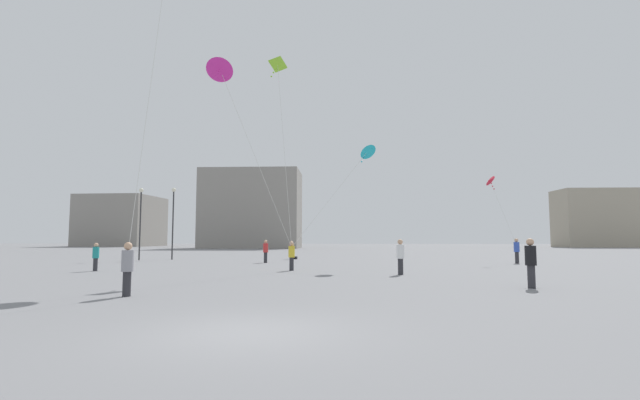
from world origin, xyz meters
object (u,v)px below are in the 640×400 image
object	(u,v)px
kite_cyan_diamond	(367,152)
building_right_hall	(605,218)
kite_crimson_diamond	(490,181)
lamppost_west	(141,213)
person_in_purple	(291,249)
person_in_white	(400,255)
building_centre_hall	(252,209)
building_left_hall	(122,221)
kite_lime_delta	(278,70)
person_in_yellow	(292,255)
person_in_red	(266,250)
person_in_blue	(517,250)
person_in_teal	(96,256)
person_in_black	(531,261)
handbag_beside_flyer	(296,258)
kite_magenta_diamond	(220,70)
lamppost_east	(173,213)
person_in_grey	(127,267)

from	to	relation	value
kite_cyan_diamond	building_right_hall	bearing A→B (deg)	54.87
kite_crimson_diamond	lamppost_west	bearing A→B (deg)	176.12
person_in_purple	person_in_white	world-z (taller)	person_in_white
building_centre_hall	building_left_hall	bearing A→B (deg)	153.98
kite_lime_delta	person_in_yellow	bearing A→B (deg)	37.52
person_in_red	building_left_hall	distance (m)	84.98
kite_cyan_diamond	building_centre_hall	distance (m)	59.98
person_in_blue	kite_lime_delta	xyz separation A→B (m)	(-16.06, -9.56, 10.53)
person_in_white	lamppost_west	bearing A→B (deg)	-102.05
kite_cyan_diamond	lamppost_west	xyz separation A→B (m)	(-19.06, 7.89, -3.36)
kite_lime_delta	building_centre_hall	size ratio (longest dim) A/B	0.58
person_in_teal	building_centre_hall	world-z (taller)	building_centre_hall
person_in_teal	building_right_hall	distance (m)	100.74
person_in_purple	person_in_black	xyz separation A→B (m)	(12.46, -22.09, 0.12)
kite_lime_delta	kite_crimson_diamond	xyz separation A→B (m)	(14.34, 9.60, -5.42)
person_in_red	kite_cyan_diamond	distance (m)	11.11
person_in_blue	handbag_beside_flyer	bearing A→B (deg)	-66.69
person_in_blue	kite_cyan_diamond	bearing A→B (deg)	-21.62
person_in_black	handbag_beside_flyer	world-z (taller)	person_in_black
kite_lime_delta	kite_crimson_diamond	size ratio (longest dim) A/B	2.07
person_in_teal	building_right_hall	bearing A→B (deg)	37.97
person_in_teal	handbag_beside_flyer	bearing A→B (deg)	48.70
person_in_purple	person_in_blue	xyz separation A→B (m)	(17.53, -5.00, 0.12)
person_in_red	kite_magenta_diamond	world-z (taller)	kite_magenta_diamond
kite_lime_delta	person_in_black	bearing A→B (deg)	-34.40
building_right_hall	person_in_white	bearing A→B (deg)	-122.37
person_in_red	lamppost_east	bearing A→B (deg)	29.40
person_in_grey	lamppost_west	xyz separation A→B (m)	(-11.34, 22.70, 3.04)
person_in_grey	handbag_beside_flyer	bearing A→B (deg)	21.83
person_in_red	building_left_hall	bearing A→B (deg)	0.75
person_in_black	handbag_beside_flyer	size ratio (longest dim) A/B	5.70
kite_cyan_diamond	kite_lime_delta	xyz separation A→B (m)	(-5.14, -3.62, 4.20)
person_in_yellow	person_in_purple	bearing A→B (deg)	-25.77
person_in_white	kite_cyan_diamond	distance (m)	8.50
building_right_hall	person_in_blue	bearing A→B (deg)	-121.01
person_in_blue	person_in_grey	bearing A→B (deg)	-2.09
person_in_black	building_centre_hall	size ratio (longest dim) A/B	0.10
person_in_black	handbag_beside_flyer	distance (m)	25.30
person_in_black	building_centre_hall	world-z (taller)	building_centre_hall
person_in_red	person_in_white	distance (m)	13.87
kite_magenta_diamond	lamppost_west	distance (m)	21.21
kite_crimson_diamond	person_in_white	bearing A→B (deg)	-123.78
lamppost_west	kite_magenta_diamond	bearing A→B (deg)	-53.50
person_in_grey	person_in_blue	xyz separation A→B (m)	(18.64, 20.75, 0.07)
person_in_purple	person_in_black	bearing A→B (deg)	70.35
person_in_grey	kite_lime_delta	bearing A→B (deg)	12.09
person_in_white	kite_crimson_diamond	world-z (taller)	kite_crimson_diamond
person_in_red	building_centre_hall	size ratio (longest dim) A/B	0.09
person_in_yellow	lamppost_east	size ratio (longest dim) A/B	0.26
person_in_purple	kite_magenta_diamond	size ratio (longest dim) A/B	0.18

